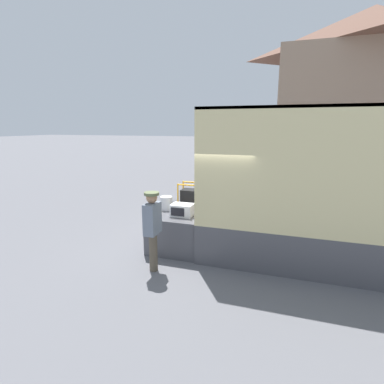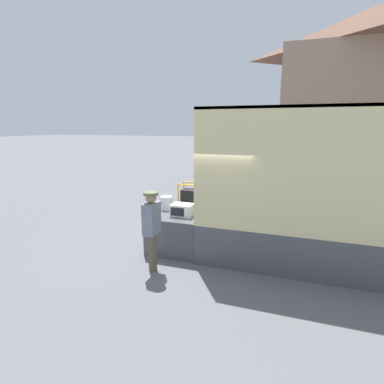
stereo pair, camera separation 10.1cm
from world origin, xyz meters
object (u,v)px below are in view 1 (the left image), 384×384
at_px(portable_generator, 192,198).
at_px(orange_bucket, 166,203).
at_px(microwave, 182,210).
at_px(worker_person, 152,223).

relative_size(portable_generator, orange_bucket, 1.87).
xyz_separation_m(microwave, orange_bucket, (-0.60, 0.40, 0.03)).
bearing_deg(portable_generator, orange_bucket, -135.28).
height_order(portable_generator, orange_bucket, portable_generator).
bearing_deg(worker_person, portable_generator, 85.14).
height_order(portable_generator, worker_person, worker_person).
relative_size(microwave, worker_person, 0.30).
distance_m(microwave, orange_bucket, 0.72).
relative_size(microwave, portable_generator, 0.81).
distance_m(portable_generator, worker_person, 2.10).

